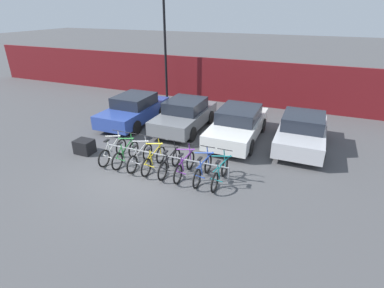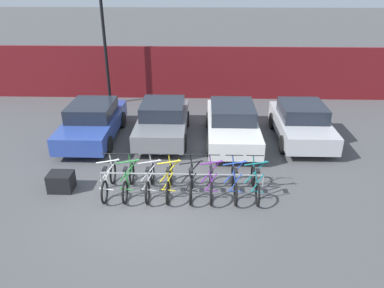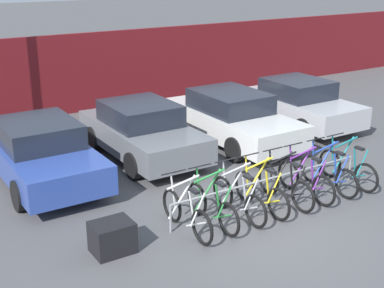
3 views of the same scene
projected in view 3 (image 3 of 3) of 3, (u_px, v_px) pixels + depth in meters
ground_plane at (262, 225)px, 10.12m from camera, size 120.00×120.00×0.00m
hoarding_wall at (77, 74)px, 17.30m from camera, size 36.00×0.16×2.56m
bike_rack at (270, 181)px, 10.87m from camera, size 4.75×0.04×0.57m
bicycle_white at (186, 214)px, 9.73m from camera, size 0.68×1.71×1.05m
bicycle_green at (212, 206)px, 10.02m from camera, size 0.68×1.71×1.05m
bicycle_silver at (239, 199)px, 10.33m from camera, size 0.68×1.71×1.05m
bicycle_yellow at (261, 193)px, 10.61m from camera, size 0.68×1.71×1.05m
bicycle_black at (285, 186)px, 10.93m from camera, size 0.68×1.71×1.05m
bicycle_purple at (305, 180)px, 11.22m from camera, size 0.68×1.71×1.05m
bicycle_blue at (328, 174)px, 11.55m from camera, size 0.68×1.71×1.05m
bicycle_teal at (348, 168)px, 11.86m from camera, size 0.68×1.71×1.05m
car_blue at (41, 152)px, 11.92m from camera, size 1.91×4.19×1.40m
car_grey at (142, 131)px, 13.44m from camera, size 1.91×4.05×1.40m
car_white at (231, 117)px, 14.58m from camera, size 1.91×4.46×1.40m
car_silver at (298, 103)px, 16.03m from camera, size 1.91×3.93×1.40m
cargo_crate at (112, 237)px, 9.11m from camera, size 0.70×0.56×0.55m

